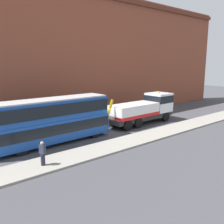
# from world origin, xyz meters

# --- Properties ---
(ground_plane) EXTENTS (120.00, 120.00, 0.00)m
(ground_plane) POSITION_xyz_m (0.00, 0.00, 0.00)
(ground_plane) COLOR #424247
(near_kerb) EXTENTS (60.00, 2.80, 0.15)m
(near_kerb) POSITION_xyz_m (0.00, -4.20, 0.07)
(near_kerb) COLOR gray
(near_kerb) RESTS_ON ground_plane
(building_facade) EXTENTS (60.00, 1.50, 16.00)m
(building_facade) POSITION_xyz_m (0.00, 6.83, 8.07)
(building_facade) COLOR brown
(building_facade) RESTS_ON ground_plane
(recovery_tow_truck) EXTENTS (10.17, 2.82, 3.67)m
(recovery_tow_truck) POSITION_xyz_m (5.69, -0.05, 1.76)
(recovery_tow_truck) COLOR #2D2D2D
(recovery_tow_truck) RESTS_ON ground_plane
(double_decker_bus) EXTENTS (11.09, 2.78, 4.06)m
(double_decker_bus) POSITION_xyz_m (-6.20, -0.06, 2.23)
(double_decker_bus) COLOR #19479E
(double_decker_bus) RESTS_ON ground_plane
(pedestrian_onlooker) EXTENTS (0.41, 0.47, 1.71)m
(pedestrian_onlooker) POSITION_xyz_m (-9.09, -4.37, 0.99)
(pedestrian_onlooker) COLOR #232333
(pedestrian_onlooker) RESTS_ON near_kerb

